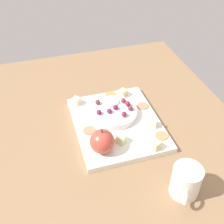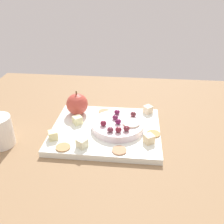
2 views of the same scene
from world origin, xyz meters
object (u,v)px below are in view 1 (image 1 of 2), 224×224
(serving_dish, at_px, (113,112))
(cracker_0, at_px, (143,106))
(cracker_3, at_px, (162,136))
(grape_0, at_px, (123,100))
(cheese_cube_2, at_px, (156,145))
(grape_5, at_px, (116,107))
(grape_2, at_px, (130,108))
(cup, at_px, (186,181))
(cheese_cube_1, at_px, (76,101))
(apple_slice_0, at_px, (111,102))
(cheese_cube_4, at_px, (123,93))
(grape_1, at_px, (99,112))
(grape_7, at_px, (128,104))
(cheese_cube_0, at_px, (121,139))
(grape_6, at_px, (109,111))
(apple_whole, at_px, (102,141))
(grape_3, at_px, (98,102))
(cheese_cube_3, at_px, (153,123))
(grape_4, at_px, (124,114))
(cracker_2, at_px, (89,130))
(cracker_1, at_px, (111,95))

(serving_dish, height_order, cracker_0, serving_dish)
(cracker_3, xyz_separation_m, grape_0, (-0.18, -0.07, 0.03))
(cheese_cube_2, relative_size, grape_5, 1.39)
(grape_2, bearing_deg, cup, 6.70)
(cheese_cube_1, xyz_separation_m, apple_slice_0, (0.06, 0.12, 0.01))
(grape_0, bearing_deg, cheese_cube_2, 8.27)
(cracker_0, relative_size, cup, 0.40)
(serving_dish, distance_m, cheese_cube_4, 0.12)
(cracker_3, xyz_separation_m, grape_1, (-0.14, -0.17, 0.03))
(grape_5, bearing_deg, grape_7, 95.87)
(cheese_cube_0, xyz_separation_m, grape_6, (-0.12, -0.00, 0.02))
(serving_dish, xyz_separation_m, grape_2, (0.02, 0.06, 0.02))
(apple_whole, distance_m, cheese_cube_0, 0.07)
(cheese_cube_1, distance_m, grape_3, 0.09)
(cheese_cube_1, xyz_separation_m, cracker_3, (0.24, 0.23, -0.01))
(grape_5, relative_size, grape_7, 1.00)
(grape_1, bearing_deg, cheese_cube_2, 35.94)
(grape_1, bearing_deg, grape_3, 169.86)
(cracker_3, bearing_deg, grape_7, -157.72)
(cheese_cube_3, relative_size, grape_6, 1.39)
(grape_2, height_order, grape_6, same)
(grape_4, height_order, grape_6, grape_4)
(apple_whole, distance_m, grape_2, 0.19)
(cheese_cube_4, distance_m, grape_5, 0.11)
(cracker_2, bearing_deg, cheese_cube_2, 53.15)
(apple_whole, height_order, apple_slice_0, apple_whole)
(cheese_cube_3, bearing_deg, grape_7, -152.11)
(serving_dish, bearing_deg, grape_1, -82.27)
(grape_0, bearing_deg, cheese_cube_3, 26.71)
(cheese_cube_3, bearing_deg, apple_slice_0, -142.68)
(cracker_0, distance_m, grape_4, 0.11)
(cheese_cube_1, relative_size, cracker_3, 0.63)
(cheese_cube_4, relative_size, grape_2, 1.39)
(grape_3, relative_size, grape_5, 1.00)
(grape_3, height_order, grape_6, grape_3)
(grape_5, height_order, apple_slice_0, grape_5)
(cheese_cube_1, xyz_separation_m, cracker_1, (-0.01, 0.14, -0.01))
(grape_4, height_order, cup, cup)
(serving_dish, distance_m, grape_0, 0.06)
(grape_4, distance_m, grape_5, 0.05)
(serving_dish, height_order, cheese_cube_1, cheese_cube_1)
(apple_whole, bearing_deg, grape_1, 168.97)
(cheese_cube_3, bearing_deg, serving_dish, -130.62)
(grape_1, xyz_separation_m, grape_7, (-0.01, 0.11, 0.00))
(serving_dish, relative_size, apple_whole, 2.22)
(grape_7, bearing_deg, grape_2, 1.81)
(serving_dish, bearing_deg, grape_6, -59.86)
(cheese_cube_2, bearing_deg, cheese_cube_1, -146.35)
(grape_0, height_order, grape_4, same)
(cheese_cube_0, distance_m, cracker_1, 0.25)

